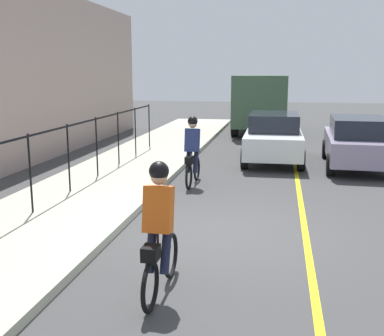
# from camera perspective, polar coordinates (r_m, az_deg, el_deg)

# --- Properties ---
(ground_plane) EXTENTS (80.00, 80.00, 0.00)m
(ground_plane) POSITION_cam_1_polar(r_m,az_deg,el_deg) (9.04, 3.14, -7.61)
(ground_plane) COLOR #3C3C3D
(lane_line_centre) EXTENTS (36.00, 0.12, 0.01)m
(lane_line_centre) POSITION_cam_1_polar(r_m,az_deg,el_deg) (9.00, 13.40, -8.00)
(lane_line_centre) COLOR yellow
(lane_line_centre) RESTS_ON ground
(sidewalk) EXTENTS (40.00, 3.20, 0.15)m
(sidewalk) POSITION_cam_1_polar(r_m,az_deg,el_deg) (10.00, -16.66, -5.76)
(sidewalk) COLOR #AAAC96
(sidewalk) RESTS_ON ground
(iron_fence) EXTENTS (16.07, 0.04, 1.60)m
(iron_fence) POSITION_cam_1_polar(r_m,az_deg,el_deg) (10.78, -16.54, 2.29)
(iron_fence) COLOR black
(iron_fence) RESTS_ON sidewalk
(cyclist_lead) EXTENTS (1.71, 0.37, 1.83)m
(cyclist_lead) POSITION_cam_1_polar(r_m,az_deg,el_deg) (12.45, 0.05, 1.99)
(cyclist_lead) COLOR black
(cyclist_lead) RESTS_ON ground
(cyclist_follow) EXTENTS (1.71, 0.37, 1.83)m
(cyclist_follow) POSITION_cam_1_polar(r_m,az_deg,el_deg) (6.31, -3.93, -7.42)
(cyclist_follow) COLOR black
(cyclist_follow) RESTS_ON ground
(patrol_sedan) EXTENTS (4.47, 2.07, 1.58)m
(patrol_sedan) POSITION_cam_1_polar(r_m,az_deg,el_deg) (15.74, 19.07, 3.02)
(patrol_sedan) COLOR #9588A5
(patrol_sedan) RESTS_ON ground
(parked_sedan_rear) EXTENTS (4.41, 1.94, 1.58)m
(parked_sedan_rear) POSITION_cam_1_polar(r_m,az_deg,el_deg) (16.26, 9.68, 3.73)
(parked_sedan_rear) COLOR white
(parked_sedan_rear) RESTS_ON ground
(box_truck_background) EXTENTS (6.73, 2.58, 2.78)m
(box_truck_background) POSITION_cam_1_polar(r_m,az_deg,el_deg) (23.96, 8.24, 7.93)
(box_truck_background) COLOR #37523B
(box_truck_background) RESTS_ON ground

